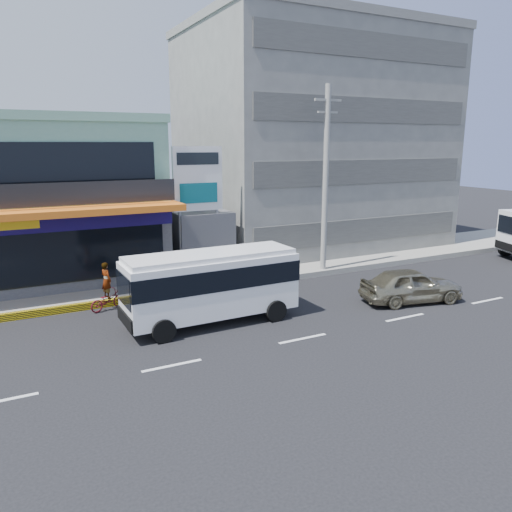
{
  "coord_description": "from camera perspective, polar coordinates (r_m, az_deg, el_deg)",
  "views": [
    {
      "loc": [
        -9.42,
        -14.57,
        7.05
      ],
      "look_at": [
        0.35,
        4.45,
        2.2
      ],
      "focal_mm": 35.0,
      "sensor_mm": 36.0,
      "label": 1
    }
  ],
  "objects": [
    {
      "name": "ground",
      "position": [
        18.72,
        5.35,
        -9.4
      ],
      "size": [
        120.0,
        120.0,
        0.0
      ],
      "primitive_type": "plane",
      "color": "black",
      "rests_on": "ground"
    },
    {
      "name": "sidewalk",
      "position": [
        28.89,
        3.64,
        -1.06
      ],
      "size": [
        70.0,
        5.0,
        0.3
      ],
      "primitive_type": "cube",
      "color": "gray",
      "rests_on": "ground"
    },
    {
      "name": "shop_building",
      "position": [
        28.71,
        -24.31,
        5.55
      ],
      "size": [
        12.4,
        11.7,
        8.0
      ],
      "color": "#414145",
      "rests_on": "ground"
    },
    {
      "name": "concrete_building",
      "position": [
        35.37,
        6.27,
        12.63
      ],
      "size": [
        16.0,
        12.0,
        14.0
      ],
      "primitive_type": "cube",
      "color": "gray",
      "rests_on": "ground"
    },
    {
      "name": "gap_structure",
      "position": [
        28.68,
        -7.53,
        2.02
      ],
      "size": [
        3.0,
        6.0,
        3.5
      ],
      "primitive_type": "cube",
      "color": "#414145",
      "rests_on": "ground"
    },
    {
      "name": "satellite_dish",
      "position": [
        27.47,
        -6.93,
        5.42
      ],
      "size": [
        1.5,
        1.5,
        0.15
      ],
      "primitive_type": "cylinder",
      "color": "slate",
      "rests_on": "gap_structure"
    },
    {
      "name": "billboard",
      "position": [
        25.47,
        -6.65,
        7.92
      ],
      "size": [
        2.6,
        0.18,
        6.9
      ],
      "color": "gray",
      "rests_on": "ground"
    },
    {
      "name": "utility_pole_near",
      "position": [
        26.9,
        7.96,
        8.61
      ],
      "size": [
        1.6,
        0.3,
        10.0
      ],
      "color": "#999993",
      "rests_on": "ground"
    },
    {
      "name": "minibus",
      "position": [
        19.78,
        -5.15,
        -2.9
      ],
      "size": [
        6.93,
        2.52,
        2.88
      ],
      "color": "white",
      "rests_on": "ground"
    },
    {
      "name": "sedan",
      "position": [
        23.62,
        17.32,
        -3.2
      ],
      "size": [
        4.89,
        2.8,
        1.57
      ],
      "primitive_type": "imported",
      "rotation": [
        0.0,
        0.0,
        1.35
      ],
      "color": "tan",
      "rests_on": "ground"
    },
    {
      "name": "motorcycle_rider",
      "position": [
        22.45,
        -16.63,
        -4.21
      ],
      "size": [
        1.74,
        1.14,
        2.11
      ],
      "color": "#550C15",
      "rests_on": "ground"
    }
  ]
}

